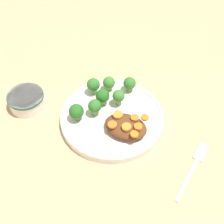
# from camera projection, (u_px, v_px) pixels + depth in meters

# --- Properties ---
(ground_plane) EXTENTS (4.00, 4.00, 0.00)m
(ground_plane) POSITION_uv_depth(u_px,v_px,m) (112.00, 120.00, 0.86)
(ground_plane) COLOR tan
(plate) EXTENTS (0.28, 0.28, 0.03)m
(plate) POSITION_uv_depth(u_px,v_px,m) (112.00, 117.00, 0.85)
(plate) COLOR white
(plate) RESTS_ON ground_plane
(dip_bowl) EXTENTS (0.10, 0.10, 0.04)m
(dip_bowl) POSITION_uv_depth(u_px,v_px,m) (26.00, 100.00, 0.88)
(dip_bowl) COLOR white
(dip_bowl) RESTS_ON ground_plane
(stew_mound) EXTENTS (0.11, 0.08, 0.03)m
(stew_mound) POSITION_uv_depth(u_px,v_px,m) (126.00, 127.00, 0.80)
(stew_mound) COLOR brown
(stew_mound) RESTS_ON plate
(broccoli_floret_0) EXTENTS (0.04, 0.04, 0.05)m
(broccoli_floret_0) POSITION_uv_depth(u_px,v_px,m) (95.00, 107.00, 0.83)
(broccoli_floret_0) COLOR #759E51
(broccoli_floret_0) RESTS_ON plate
(broccoli_floret_1) EXTENTS (0.04, 0.04, 0.05)m
(broccoli_floret_1) POSITION_uv_depth(u_px,v_px,m) (103.00, 96.00, 0.85)
(broccoli_floret_1) COLOR #759E51
(broccoli_floret_1) RESTS_ON plate
(broccoli_floret_2) EXTENTS (0.04, 0.04, 0.05)m
(broccoli_floret_2) POSITION_uv_depth(u_px,v_px,m) (76.00, 112.00, 0.82)
(broccoli_floret_2) COLOR #759E51
(broccoli_floret_2) RESTS_ON plate
(broccoli_floret_3) EXTENTS (0.03, 0.03, 0.05)m
(broccoli_floret_3) POSITION_uv_depth(u_px,v_px,m) (109.00, 83.00, 0.89)
(broccoli_floret_3) COLOR #759E51
(broccoli_floret_3) RESTS_ON plate
(broccoli_floret_4) EXTENTS (0.04, 0.04, 0.05)m
(broccoli_floret_4) POSITION_uv_depth(u_px,v_px,m) (93.00, 85.00, 0.88)
(broccoli_floret_4) COLOR #7FA85B
(broccoli_floret_4) RESTS_ON plate
(broccoli_floret_5) EXTENTS (0.03, 0.03, 0.05)m
(broccoli_floret_5) POSITION_uv_depth(u_px,v_px,m) (119.00, 96.00, 0.85)
(broccoli_floret_5) COLOR #7FA85B
(broccoli_floret_5) RESTS_ON plate
(broccoli_floret_6) EXTENTS (0.04, 0.04, 0.05)m
(broccoli_floret_6) POSITION_uv_depth(u_px,v_px,m) (130.00, 84.00, 0.89)
(broccoli_floret_6) COLOR #759E51
(broccoli_floret_6) RESTS_ON plate
(carrot_slice_0) EXTENTS (0.03, 0.03, 0.01)m
(carrot_slice_0) POSITION_uv_depth(u_px,v_px,m) (118.00, 115.00, 0.80)
(carrot_slice_0) COLOR orange
(carrot_slice_0) RESTS_ON stew_mound
(carrot_slice_1) EXTENTS (0.02, 0.02, 0.01)m
(carrot_slice_1) POSITION_uv_depth(u_px,v_px,m) (135.00, 118.00, 0.80)
(carrot_slice_1) COLOR orange
(carrot_slice_1) RESTS_ON stew_mound
(carrot_slice_2) EXTENTS (0.02, 0.02, 0.01)m
(carrot_slice_2) POSITION_uv_depth(u_px,v_px,m) (126.00, 127.00, 0.78)
(carrot_slice_2) COLOR orange
(carrot_slice_2) RESTS_ON stew_mound
(carrot_slice_3) EXTENTS (0.02, 0.02, 0.01)m
(carrot_slice_3) POSITION_uv_depth(u_px,v_px,m) (138.00, 127.00, 0.78)
(carrot_slice_3) COLOR orange
(carrot_slice_3) RESTS_ON stew_mound
(carrot_slice_4) EXTENTS (0.02, 0.02, 0.00)m
(carrot_slice_4) POSITION_uv_depth(u_px,v_px,m) (112.00, 125.00, 0.78)
(carrot_slice_4) COLOR orange
(carrot_slice_4) RESTS_ON stew_mound
(carrot_slice_5) EXTENTS (0.02, 0.02, 0.01)m
(carrot_slice_5) POSITION_uv_depth(u_px,v_px,m) (144.00, 119.00, 0.79)
(carrot_slice_5) COLOR orange
(carrot_slice_5) RESTS_ON stew_mound
(carrot_slice_6) EXTENTS (0.02, 0.02, 0.01)m
(carrot_slice_6) POSITION_uv_depth(u_px,v_px,m) (134.00, 134.00, 0.76)
(carrot_slice_6) COLOR orange
(carrot_slice_6) RESTS_ON stew_mound
(fork) EXTENTS (0.04, 0.19, 0.01)m
(fork) POSITION_uv_depth(u_px,v_px,m) (195.00, 165.00, 0.77)
(fork) COLOR silver
(fork) RESTS_ON ground_plane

